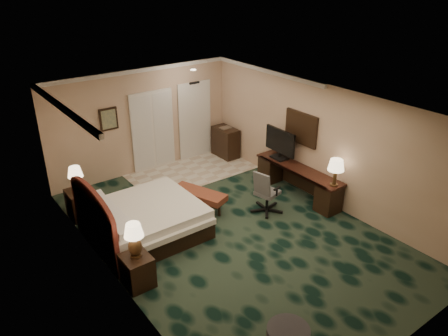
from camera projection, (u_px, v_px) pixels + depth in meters
floor at (232, 232)px, 8.93m from camera, size 5.00×7.50×0.00m
ceiling at (233, 105)px, 7.78m from camera, size 5.00×7.50×0.00m
wall_back at (142, 121)px, 11.09m from camera, size 5.00×0.00×2.70m
wall_front at (409, 275)px, 5.63m from camera, size 5.00×0.00×2.70m
wall_left at (109, 213)px, 7.01m from camera, size 0.00×7.50×2.70m
wall_right at (321, 144)px, 9.70m from camera, size 0.00×7.50×2.70m
crown_molding at (233, 108)px, 7.80m from camera, size 5.00×7.50×0.10m
tile_patch at (192, 171)px, 11.52m from camera, size 3.20×1.70×0.01m
headboard at (94, 220)px, 8.05m from camera, size 0.12×2.00×1.40m
entry_door at (195, 121)px, 12.03m from camera, size 1.02×0.06×2.18m
closet_doors at (153, 131)px, 11.32m from camera, size 1.20×0.06×2.10m
wall_art at (109, 119)px, 10.47m from camera, size 0.45×0.06×0.55m
wall_mirror at (301, 128)px, 10.03m from camera, size 0.05×0.95×0.75m
bed at (147, 220)px, 8.75m from camera, size 2.02×1.87×0.64m
nightstand_near at (137, 271)px, 7.37m from camera, size 0.46×0.52×0.57m
nightstand_far at (81, 204)px, 9.37m from camera, size 0.49×0.56×0.62m
lamp_near at (134, 240)px, 7.16m from camera, size 0.37×0.37×0.62m
lamp_far at (76, 180)px, 9.07m from camera, size 0.35×0.35×0.59m
bed_bench at (199, 200)px, 9.72m from camera, size 0.86×1.33×0.43m
desk at (298, 181)px, 10.24m from camera, size 0.52×2.40×0.69m
tv at (280, 144)px, 10.43m from camera, size 0.10×0.96×0.75m
desk_lamp at (335, 172)px, 9.19m from camera, size 0.38×0.38×0.61m
desk_chair at (267, 191)px, 9.48m from camera, size 0.70×0.67×1.02m
minibar at (226, 142)px, 12.28m from camera, size 0.44×0.80×0.84m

